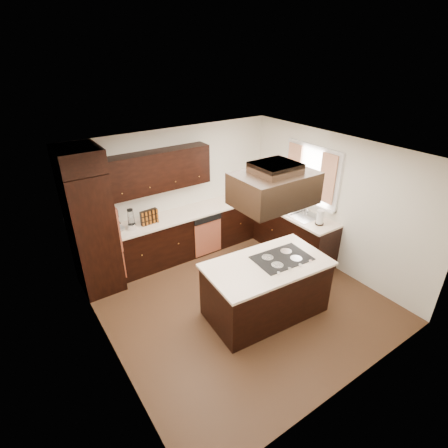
{
  "coord_description": "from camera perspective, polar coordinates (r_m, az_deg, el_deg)",
  "views": [
    {
      "loc": [
        -2.84,
        -3.68,
        3.82
      ],
      "look_at": [
        0.1,
        0.6,
        1.15
      ],
      "focal_mm": 28.0,
      "sensor_mm": 36.0,
      "label": 1
    }
  ],
  "objects": [
    {
      "name": "sink_rim",
      "position": [
        6.92,
        11.94,
        1.82
      ],
      "size": [
        0.52,
        0.84,
        0.01
      ],
      "primitive_type": "cube",
      "color": "silver",
      "rests_on": "countertop_right"
    },
    {
      "name": "blender_base",
      "position": [
        6.36,
        -14.78,
        -0.4
      ],
      "size": [
        0.15,
        0.15,
        0.1
      ],
      "primitive_type": "cylinder",
      "color": "silver",
      "rests_on": "countertop_back"
    },
    {
      "name": "cooktop",
      "position": [
        5.42,
        9.42,
        -5.52
      ],
      "size": [
        0.89,
        0.63,
        0.01
      ],
      "primitive_type": "cube",
      "rotation": [
        0.0,
        0.0,
        -0.07
      ],
      "color": "black",
      "rests_on": "island_top"
    },
    {
      "name": "oven_column",
      "position": [
        6.15,
        -20.68,
        -1.38
      ],
      "size": [
        0.65,
        0.75,
        2.12
      ],
      "primitive_type": "cube",
      "color": "black",
      "rests_on": "floor"
    },
    {
      "name": "mixing_bowl",
      "position": [
        6.38,
        -16.93,
        -0.84
      ],
      "size": [
        0.25,
        0.25,
        0.06
      ],
      "primitive_type": "imported",
      "rotation": [
        0.0,
        0.0,
        0.14
      ],
      "color": "white",
      "rests_on": "countertop_back"
    },
    {
      "name": "hood_duct",
      "position": [
        4.51,
        8.39,
        9.03
      ],
      "size": [
        0.55,
        0.5,
        0.13
      ],
      "primitive_type": "cube",
      "color": "black",
      "rests_on": "ceiling"
    },
    {
      "name": "wall_back",
      "position": [
        6.95,
        -7.78,
        5.23
      ],
      "size": [
        4.2,
        0.02,
        2.5
      ],
      "primitive_type": "cube",
      "color": "silver",
      "rests_on": "ground"
    },
    {
      "name": "base_cabinets_back",
      "position": [
        7.06,
        -5.96,
        -1.59
      ],
      "size": [
        2.93,
        0.6,
        0.88
      ],
      "primitive_type": "cube",
      "color": "black",
      "rests_on": "floor"
    },
    {
      "name": "blender_pitcher",
      "position": [
        6.28,
        -14.97,
        1.05
      ],
      "size": [
        0.13,
        0.13,
        0.26
      ],
      "primitive_type": "cone",
      "color": "silver",
      "rests_on": "blender_base"
    },
    {
      "name": "base_cabinets_right",
      "position": [
        7.35,
        9.66,
        -0.61
      ],
      "size": [
        0.6,
        2.4,
        0.88
      ],
      "primitive_type": "cube",
      "color": "black",
      "rests_on": "floor"
    },
    {
      "name": "upper_cabinets",
      "position": [
        6.43,
        -10.77,
        8.51
      ],
      "size": [
        2.0,
        0.34,
        0.72
      ],
      "primitive_type": "cube",
      "color": "black",
      "rests_on": "wall_back"
    },
    {
      "name": "curtain_left",
      "position": [
        6.52,
        16.52,
        7.1
      ],
      "size": [
        0.02,
        0.34,
        0.9
      ],
      "primitive_type": "cube",
      "color": "beige",
      "rests_on": "wall_right"
    },
    {
      "name": "curtain_right",
      "position": [
        7.05,
        11.32,
        9.17
      ],
      "size": [
        0.02,
        0.34,
        0.9
      ],
      "primitive_type": "cube",
      "color": "beige",
      "rests_on": "wall_right"
    },
    {
      "name": "window_frame",
      "position": [
        6.84,
        14.13,
        7.86
      ],
      "size": [
        0.06,
        1.32,
        1.12
      ],
      "primitive_type": "cube",
      "color": "white",
      "rests_on": "wall_right"
    },
    {
      "name": "wall_oven_face",
      "position": [
        6.19,
        -17.7,
        -0.04
      ],
      "size": [
        0.05,
        0.62,
        0.78
      ],
      "primitive_type": "cube",
      "color": "#B45A3D",
      "rests_on": "oven_column"
    },
    {
      "name": "ceiling",
      "position": [
        4.83,
        3.11,
        11.42
      ],
      "size": [
        4.2,
        4.2,
        0.02
      ],
      "primitive_type": "cube",
      "color": "white",
      "rests_on": "ground"
    },
    {
      "name": "countertop_right",
      "position": [
        7.14,
        9.85,
        2.62
      ],
      "size": [
        0.63,
        2.4,
        0.04
      ],
      "primitive_type": "cube",
      "color": "#FFE7CC",
      "rests_on": "base_cabinets_right"
    },
    {
      "name": "wall_left",
      "position": [
        4.55,
        -19.26,
        -8.96
      ],
      "size": [
        0.02,
        4.2,
        2.5
      ],
      "primitive_type": "cube",
      "color": "silver",
      "rests_on": "ground"
    },
    {
      "name": "dishwasher_front",
      "position": [
        6.98,
        -2.66,
        -2.22
      ],
      "size": [
        0.6,
        0.05,
        0.72
      ],
      "primitive_type": "cube",
      "color": "#B45A3D",
      "rests_on": "floor"
    },
    {
      "name": "range_hood",
      "position": [
        4.61,
        8.16,
        5.78
      ],
      "size": [
        1.05,
        0.72,
        0.42
      ],
      "primitive_type": "cube",
      "color": "black",
      "rests_on": "ceiling"
    },
    {
      "name": "countertop_back",
      "position": [
        6.83,
        -6.08,
        1.74
      ],
      "size": [
        2.93,
        0.63,
        0.04
      ],
      "primitive_type": "cube",
      "color": "#FFE7CC",
      "rests_on": "base_cabinets_back"
    },
    {
      "name": "paper_towel",
      "position": [
        6.51,
        15.41,
        1.03
      ],
      "size": [
        0.16,
        0.16,
        0.28
      ],
      "primitive_type": "cylinder",
      "rotation": [
        0.0,
        0.0,
        -0.31
      ],
      "color": "white",
      "rests_on": "countertop_right"
    },
    {
      "name": "window_pane",
      "position": [
        6.86,
        14.29,
        7.9
      ],
      "size": [
        0.0,
        1.2,
        1.0
      ],
      "primitive_type": "cube",
      "color": "white",
      "rests_on": "wall_right"
    },
    {
      "name": "wall_right",
      "position": [
        6.68,
        17.41,
        3.28
      ],
      "size": [
        0.02,
        4.2,
        2.5
      ],
      "primitive_type": "cube",
      "color": "silver",
      "rests_on": "ground"
    },
    {
      "name": "island_top",
      "position": [
        5.28,
        7.08,
        -6.59
      ],
      "size": [
        1.94,
        1.18,
        0.04
      ],
      "primitive_type": "cube",
      "rotation": [
        0.0,
        0.0,
        -0.07
      ],
      "color": "#FFE7CC",
      "rests_on": "island"
    },
    {
      "name": "soap_bottle",
      "position": [
        7.21,
        8.86,
        3.87
      ],
      "size": [
        0.08,
        0.08,
        0.17
      ],
      "primitive_type": "imported",
      "rotation": [
        0.0,
        0.0,
        0.06
      ],
      "color": "white",
      "rests_on": "countertop_right"
    },
    {
      "name": "floor",
      "position": [
        6.03,
        2.5,
        -12.3
      ],
      "size": [
        4.2,
        4.2,
        0.02
      ],
      "primitive_type": "cube",
      "color": "brown",
      "rests_on": "ground"
    },
    {
      "name": "island",
      "position": [
        5.55,
        6.81,
        -10.54
      ],
      "size": [
        1.87,
        1.11,
        0.88
      ],
      "primitive_type": "cube",
      "rotation": [
        0.0,
        0.0,
        -0.07
      ],
      "color": "black",
      "rests_on": "floor"
    },
    {
      "name": "spice_rack",
      "position": [
        6.44,
        -12.12,
        1.13
      ],
      "size": [
        0.33,
        0.11,
        0.27
      ],
      "primitive_type": "cube",
      "rotation": [
        0.0,
        0.0,
        0.1
      ],
      "color": "black",
      "rests_on": "countertop_back"
    },
    {
      "name": "wall_front",
      "position": [
        4.14,
        21.09,
        -13.39
      ],
      "size": [
        4.2,
        0.02,
        2.5
      ],
      "primitive_type": "cube",
      "color": "silver",
      "rests_on": "ground"
    }
  ]
}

